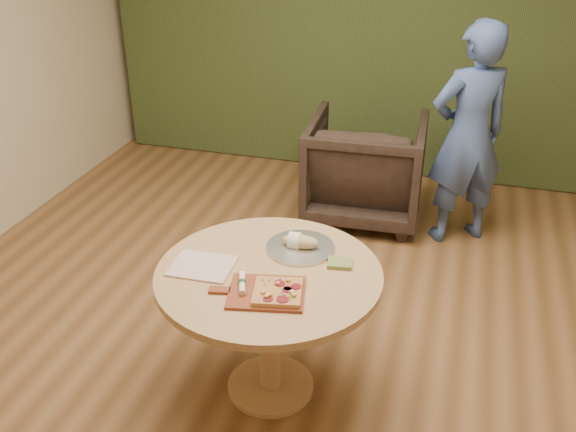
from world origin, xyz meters
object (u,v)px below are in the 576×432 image
(pedestal_table, at_px, (269,295))
(armchair, at_px, (366,163))
(pizza_paddle, at_px, (264,293))
(person_standing, at_px, (468,136))
(serving_tray, at_px, (300,248))
(cutlery_roll, at_px, (242,283))
(bread_roll, at_px, (299,241))
(flatbread_pizza, at_px, (278,292))

(pedestal_table, xyz_separation_m, armchair, (0.12, 2.13, -0.15))
(pizza_paddle, height_order, person_standing, person_standing)
(serving_tray, relative_size, armchair, 0.39)
(pizza_paddle, height_order, cutlery_roll, cutlery_roll)
(cutlery_roll, height_order, bread_roll, bread_roll)
(pedestal_table, relative_size, bread_roll, 5.78)
(pedestal_table, height_order, person_standing, person_standing)
(flatbread_pizza, distance_m, cutlery_roll, 0.18)
(flatbread_pizza, distance_m, armchair, 2.34)
(pizza_paddle, xyz_separation_m, cutlery_roll, (-0.11, 0.02, 0.02))
(pedestal_table, distance_m, bread_roll, 0.32)
(serving_tray, bearing_deg, pedestal_table, -110.52)
(pizza_paddle, relative_size, cutlery_roll, 2.42)
(pedestal_table, distance_m, person_standing, 2.16)
(cutlery_roll, xyz_separation_m, armchair, (0.20, 2.29, -0.32))
(pedestal_table, bearing_deg, person_standing, 66.33)
(cutlery_roll, bearing_deg, person_standing, 46.36)
(cutlery_roll, distance_m, bread_roll, 0.45)
(serving_tray, xyz_separation_m, armchair, (0.03, 1.88, -0.30))
(pedestal_table, bearing_deg, bread_roll, 71.29)
(pedestal_table, xyz_separation_m, cutlery_roll, (-0.08, -0.17, 0.17))
(pizza_paddle, bearing_deg, flatbread_pizza, -15.40)
(flatbread_pizza, xyz_separation_m, armchair, (0.02, 2.32, -0.32))
(bread_roll, bearing_deg, serving_tray, -0.00)
(flatbread_pizza, xyz_separation_m, bread_roll, (-0.02, 0.44, 0.02))
(pedestal_table, height_order, cutlery_roll, cutlery_roll)
(pizza_paddle, bearing_deg, cutlery_roll, 160.11)
(bread_roll, bearing_deg, person_standing, 65.64)
(pizza_paddle, height_order, flatbread_pizza, flatbread_pizza)
(flatbread_pizza, xyz_separation_m, person_standing, (0.76, 2.16, 0.04))
(flatbread_pizza, bearing_deg, pedestal_table, 118.82)
(pedestal_table, height_order, armchair, armchair)
(cutlery_roll, bearing_deg, pedestal_table, 46.10)
(pizza_paddle, distance_m, armchair, 2.33)
(cutlery_roll, distance_m, serving_tray, 0.45)
(pizza_paddle, xyz_separation_m, flatbread_pizza, (0.07, -0.00, 0.02))
(pedestal_table, relative_size, cutlery_roll, 5.76)
(bread_roll, height_order, person_standing, person_standing)
(flatbread_pizza, height_order, armchair, armchair)
(pizza_paddle, distance_m, person_standing, 2.31)
(pedestal_table, distance_m, cutlery_roll, 0.25)
(pizza_paddle, distance_m, cutlery_roll, 0.12)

